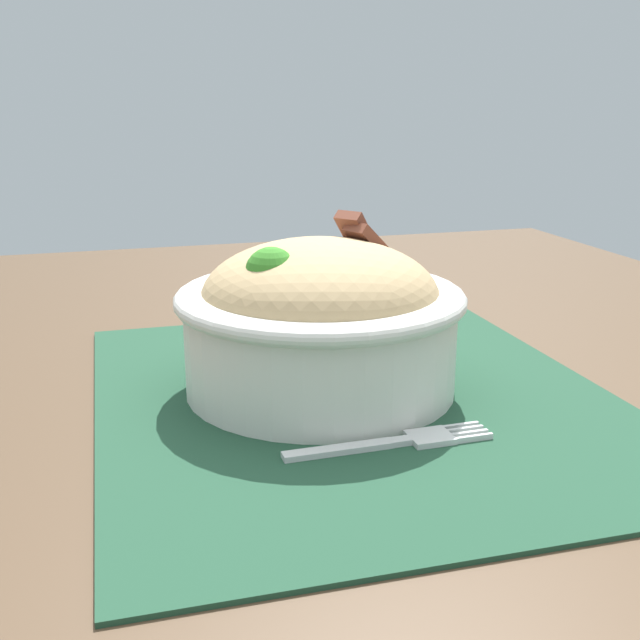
{
  "coord_description": "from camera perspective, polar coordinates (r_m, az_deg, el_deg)",
  "views": [
    {
      "loc": [
        0.5,
        -0.18,
        0.98
      ],
      "look_at": [
        -0.0,
        -0.03,
        0.83
      ],
      "focal_mm": 44.01,
      "sensor_mm": 36.0,
      "label": 1
    }
  ],
  "objects": [
    {
      "name": "bowl",
      "position": [
        0.54,
        -0.02,
        0.2
      ],
      "size": [
        0.21,
        0.21,
        0.12
      ],
      "color": "silver",
      "rests_on": "placemat"
    },
    {
      "name": "placemat",
      "position": [
        0.55,
        2.56,
        -5.64
      ],
      "size": [
        0.41,
        0.35,
        0.0
      ],
      "primitive_type": "cube",
      "rotation": [
        0.0,
        0.0,
        -0.01
      ],
      "color": "#1E422D",
      "rests_on": "table"
    },
    {
      "name": "fork",
      "position": [
        0.47,
        5.7,
        -8.8
      ],
      "size": [
        0.02,
        0.13,
        0.0
      ],
      "color": "silver",
      "rests_on": "placemat"
    },
    {
      "name": "table",
      "position": [
        0.6,
        3.18,
        -11.17
      ],
      "size": [
        1.16,
        0.96,
        0.78
      ],
      "color": "#4C3826",
      "rests_on": "ground_plane"
    }
  ]
}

